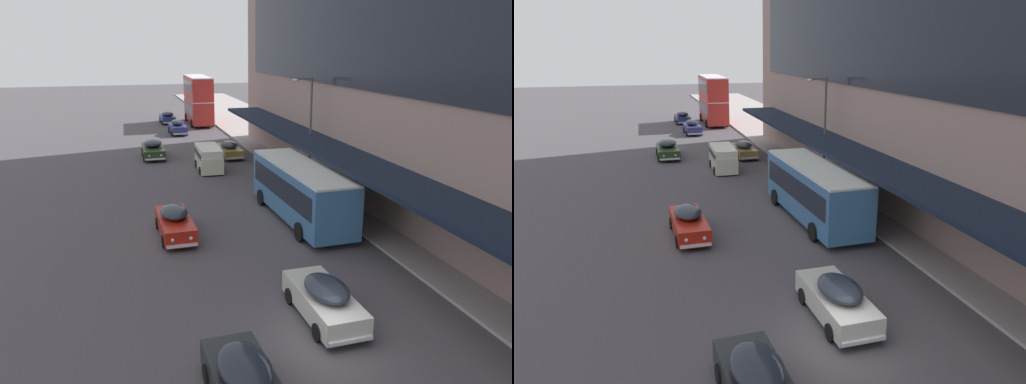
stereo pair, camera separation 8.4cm
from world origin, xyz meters
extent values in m
plane|color=#494449|center=(0.00, 0.00, 0.00)|extent=(240.00, 240.00, 0.00)
cube|color=black|center=(6.40, 0.00, 3.59)|extent=(3.20, 72.00, 0.24)
cube|color=teal|center=(3.73, 12.53, 1.75)|extent=(2.86, 9.95, 2.79)
cube|color=black|center=(3.73, 12.53, 2.08)|extent=(2.88, 9.16, 1.23)
cube|color=silver|center=(3.73, 12.53, 3.19)|extent=(2.76, 9.95, 0.12)
cube|color=black|center=(3.59, 17.51, 2.89)|extent=(1.29, 0.10, 0.36)
cylinder|color=black|center=(2.34, 15.85, 0.50)|extent=(0.28, 1.01, 1.00)
cylinder|color=black|center=(4.93, 15.93, 0.50)|extent=(0.28, 1.01, 1.00)
cylinder|color=black|center=(2.52, 9.43, 0.50)|extent=(0.28, 1.01, 1.00)
cylinder|color=black|center=(5.11, 9.50, 0.50)|extent=(0.28, 1.01, 1.00)
cube|color=red|center=(4.27, 50.81, 1.72)|extent=(2.77, 9.13, 2.74)
cube|color=black|center=(4.27, 50.81, 2.05)|extent=(2.80, 8.41, 1.20)
cube|color=silver|center=(4.27, 50.81, 3.14)|extent=(2.67, 9.13, 0.12)
cube|color=red|center=(4.27, 50.81, 4.55)|extent=(2.77, 9.13, 2.74)
cube|color=black|center=(4.27, 50.81, 4.88)|extent=(2.80, 8.41, 1.20)
cube|color=silver|center=(4.27, 50.81, 5.97)|extent=(2.67, 9.13, 0.12)
cube|color=black|center=(4.37, 55.38, 5.67)|extent=(1.29, 0.09, 0.36)
cylinder|color=black|center=(3.05, 53.92, 0.50)|extent=(0.27, 1.01, 1.00)
cylinder|color=black|center=(5.62, 53.86, 0.50)|extent=(0.27, 1.01, 1.00)
cylinder|color=black|center=(2.92, 48.02, 0.50)|extent=(0.27, 1.01, 1.00)
cylinder|color=black|center=(5.49, 47.96, 0.50)|extent=(0.27, 1.01, 1.00)
cube|color=#AA1C10|center=(-3.60, 11.87, 0.64)|extent=(1.72, 4.59, 0.85)
ellipsoid|color=#1E232D|center=(-3.61, 12.10, 1.31)|extent=(1.48, 2.54, 0.53)
cube|color=silver|center=(-3.56, 9.54, 0.37)|extent=(1.55, 0.15, 0.14)
cube|color=silver|center=(-3.65, 14.20, 0.37)|extent=(1.55, 0.15, 0.14)
sphere|color=silver|center=(-3.11, 9.58, 0.69)|extent=(0.18, 0.18, 0.18)
sphere|color=silver|center=(-4.00, 9.56, 0.69)|extent=(0.18, 0.18, 0.18)
cylinder|color=black|center=(-2.76, 10.47, 0.32)|extent=(0.15, 0.64, 0.64)
cylinder|color=black|center=(-4.39, 10.44, 0.32)|extent=(0.15, 0.64, 0.64)
cylinder|color=black|center=(-2.81, 13.30, 0.32)|extent=(0.15, 0.64, 0.64)
cylinder|color=black|center=(-4.44, 13.27, 0.32)|extent=(0.15, 0.64, 0.64)
cube|color=beige|center=(0.67, 2.03, 0.64)|extent=(1.77, 4.38, 0.83)
ellipsoid|color=#1E232D|center=(0.68, 1.81, 1.32)|extent=(1.53, 2.42, 0.59)
cube|color=silver|center=(0.63, 4.26, 0.37)|extent=(1.61, 0.15, 0.14)
cube|color=silver|center=(0.72, -0.20, 0.37)|extent=(1.61, 0.15, 0.14)
sphere|color=silver|center=(0.17, 4.22, 0.69)|extent=(0.18, 0.18, 0.18)
sphere|color=silver|center=(1.10, 4.23, 0.69)|extent=(0.18, 0.18, 0.18)
cylinder|color=black|center=(-0.20, 3.36, 0.32)|extent=(0.15, 0.64, 0.64)
cylinder|color=black|center=(1.49, 3.39, 0.32)|extent=(0.15, 0.64, 0.64)
cylinder|color=black|center=(-0.15, 0.66, 0.32)|extent=(0.15, 0.64, 0.64)
cylinder|color=black|center=(1.54, 0.70, 0.32)|extent=(0.15, 0.64, 0.64)
cube|color=navy|center=(0.63, 43.78, 0.64)|extent=(1.73, 4.15, 0.84)
ellipsoid|color=#1E232D|center=(0.63, 43.57, 1.36)|extent=(1.50, 2.30, 0.65)
cube|color=silver|center=(0.59, 45.89, 0.37)|extent=(1.57, 0.15, 0.14)
cube|color=silver|center=(0.67, 41.67, 0.37)|extent=(1.57, 0.15, 0.14)
sphere|color=silver|center=(0.13, 45.85, 0.69)|extent=(0.18, 0.18, 0.18)
sphere|color=silver|center=(1.04, 45.87, 0.69)|extent=(0.18, 0.18, 0.18)
cylinder|color=black|center=(-0.22, 45.04, 0.32)|extent=(0.15, 0.64, 0.64)
cylinder|color=black|center=(1.43, 45.07, 0.32)|extent=(0.15, 0.64, 0.64)
cylinder|color=black|center=(-0.18, 42.49, 0.32)|extent=(0.15, 0.64, 0.64)
cylinder|color=black|center=(1.48, 42.52, 0.32)|extent=(0.15, 0.64, 0.64)
ellipsoid|color=#1E232D|center=(-3.33, -1.71, 1.24)|extent=(1.59, 2.58, 0.57)
cube|color=silver|center=(-3.41, 0.40, 0.37)|extent=(1.61, 0.18, 0.14)
cylinder|color=black|center=(-2.53, -0.49, 0.32)|extent=(0.16, 0.64, 0.64)
cylinder|color=black|center=(-4.22, -0.55, 0.32)|extent=(0.16, 0.64, 0.64)
cube|color=navy|center=(0.44, 52.60, 0.59)|extent=(1.74, 4.35, 0.75)
ellipsoid|color=#1E232D|center=(0.44, 52.39, 1.23)|extent=(1.52, 2.39, 0.58)
cube|color=silver|center=(0.43, 54.82, 0.37)|extent=(1.63, 0.13, 0.14)
cube|color=silver|center=(0.45, 50.38, 0.37)|extent=(1.63, 0.13, 0.14)
sphere|color=silver|center=(-0.04, 54.79, 0.64)|extent=(0.18, 0.18, 0.18)
sphere|color=silver|center=(0.91, 54.80, 0.64)|extent=(0.18, 0.18, 0.18)
cylinder|color=black|center=(-0.42, 53.94, 0.32)|extent=(0.14, 0.64, 0.64)
cylinder|color=black|center=(1.30, 53.95, 0.32)|extent=(0.14, 0.64, 0.64)
cylinder|color=black|center=(-0.41, 51.25, 0.32)|extent=(0.14, 0.64, 0.64)
cylinder|color=black|center=(1.31, 51.26, 0.32)|extent=(0.14, 0.64, 0.64)
cube|color=olive|center=(3.51, 30.29, 0.58)|extent=(1.86, 4.49, 0.72)
ellipsoid|color=#1E232D|center=(3.52, 30.07, 1.20)|extent=(1.58, 2.49, 0.56)
cube|color=silver|center=(3.42, 32.55, 0.37)|extent=(1.61, 0.18, 0.14)
cube|color=silver|center=(3.59, 28.02, 0.37)|extent=(1.61, 0.18, 0.14)
sphere|color=silver|center=(2.96, 32.50, 0.63)|extent=(0.18, 0.18, 0.18)
sphere|color=silver|center=(3.89, 32.54, 0.63)|extent=(0.18, 0.18, 0.18)
cylinder|color=black|center=(2.61, 31.63, 0.32)|extent=(0.16, 0.64, 0.64)
cylinder|color=black|center=(4.30, 31.69, 0.32)|extent=(0.16, 0.64, 0.64)
cylinder|color=black|center=(2.72, 28.88, 0.32)|extent=(0.16, 0.64, 0.64)
cylinder|color=black|center=(4.40, 28.95, 0.32)|extent=(0.16, 0.64, 0.64)
cube|color=#24371A|center=(-3.10, 31.86, 0.61)|extent=(1.88, 4.65, 0.79)
ellipsoid|color=#1E232D|center=(-3.10, 32.09, 1.30)|extent=(1.64, 2.56, 0.63)
cube|color=silver|center=(-3.13, 29.49, 0.37)|extent=(1.74, 0.14, 0.14)
cube|color=silver|center=(-3.08, 34.23, 0.37)|extent=(1.74, 0.14, 0.14)
sphere|color=silver|center=(-2.62, 29.52, 0.66)|extent=(0.18, 0.18, 0.18)
sphere|color=silver|center=(-3.63, 29.53, 0.66)|extent=(0.18, 0.18, 0.18)
cylinder|color=black|center=(-2.20, 30.41, 0.32)|extent=(0.15, 0.64, 0.64)
cylinder|color=black|center=(-4.03, 30.43, 0.32)|extent=(0.15, 0.64, 0.64)
cylinder|color=black|center=(-2.17, 33.29, 0.32)|extent=(0.15, 0.64, 0.64)
cylinder|color=black|center=(-4.01, 33.30, 0.32)|extent=(0.15, 0.64, 0.64)
cube|color=beige|center=(0.83, 25.76, 0.76)|extent=(1.91, 4.36, 1.29)
cube|color=silver|center=(0.83, 25.76, 1.55)|extent=(1.87, 4.27, 0.83)
cube|color=black|center=(0.83, 25.76, 1.45)|extent=(1.93, 3.93, 0.41)
ellipsoid|color=beige|center=(0.91, 27.86, 0.90)|extent=(1.63, 0.66, 1.11)
cylinder|color=black|center=(0.01, 27.04, 0.32)|extent=(0.18, 0.65, 0.64)
cylinder|color=black|center=(1.75, 26.97, 0.32)|extent=(0.18, 0.65, 0.64)
cylinder|color=black|center=(-0.09, 24.54, 0.32)|extent=(0.18, 0.65, 0.64)
cylinder|color=black|center=(1.66, 24.48, 0.32)|extent=(0.18, 0.65, 0.64)
cylinder|color=#4C4C51|center=(7.04, 19.44, 3.92)|extent=(0.16, 0.16, 7.54)
cylinder|color=#4C4C51|center=(6.44, 19.44, 7.59)|extent=(1.20, 0.10, 0.10)
ellipsoid|color=silver|center=(5.84, 19.44, 7.51)|extent=(0.44, 0.28, 0.20)
camera|label=1|loc=(-6.29, -13.25, 9.82)|focal=35.00mm
camera|label=2|loc=(-6.21, -13.28, 9.82)|focal=35.00mm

